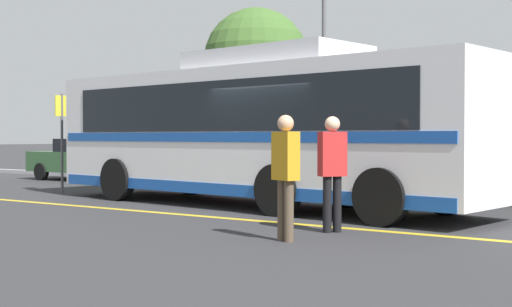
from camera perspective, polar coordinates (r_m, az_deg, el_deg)
ground_plane at (r=14.65m, az=2.18°, el=-4.59°), size 220.00×220.00×0.00m
lane_strip_0 at (r=13.83m, az=-5.25°, el=-4.94°), size 30.85×0.20×0.01m
curb_strip at (r=20.38m, az=9.08°, el=-2.71°), size 38.85×0.36×0.15m
transit_bus at (r=15.48m, az=0.04°, el=2.03°), size 11.35×3.79×3.36m
parked_car_0 at (r=25.16m, az=-13.44°, el=-0.45°), size 4.63×1.97×1.45m
parked_car_1 at (r=20.47m, az=-0.60°, el=-0.68°), size 4.94×2.33×1.57m
parked_car_2 at (r=17.58m, az=15.40°, el=-1.51°), size 4.44×1.81×1.25m
pedestrian_1 at (r=11.33m, az=6.12°, el=-0.97°), size 0.43×0.47×1.84m
pedestrian_2 at (r=10.32m, az=2.38°, el=-1.22°), size 0.47×0.36×1.83m
bus_stop_sign at (r=19.89m, az=-15.27°, el=1.78°), size 0.08×0.40×2.68m
street_lamp at (r=22.90m, az=5.47°, el=11.25°), size 0.57×0.57×7.25m
tree_0 at (r=26.31m, az=0.01°, el=7.43°), size 3.84×3.84×6.23m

